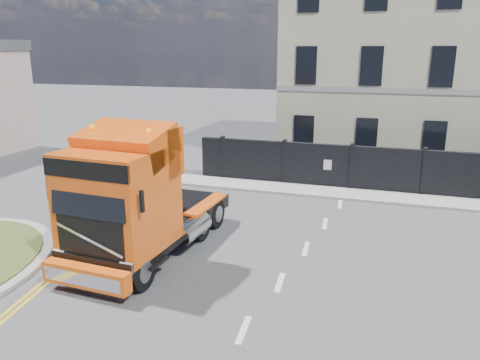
% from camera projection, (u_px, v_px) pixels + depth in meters
% --- Properties ---
extents(ground, '(120.00, 120.00, 0.00)m').
position_uv_depth(ground, '(185.00, 262.00, 13.79)').
color(ground, '#424244').
rests_on(ground, ground).
extents(hoarding_fence, '(18.80, 0.25, 2.00)m').
position_uv_depth(hoarding_fence, '(412.00, 172.00, 19.90)').
color(hoarding_fence, black).
rests_on(hoarding_fence, ground).
extents(georgian_building, '(12.30, 10.30, 12.80)m').
position_uv_depth(georgian_building, '(405.00, 55.00, 25.66)').
color(georgian_building, '#B7AC91').
rests_on(georgian_building, ground).
extents(pavement_far, '(20.00, 1.60, 0.12)m').
position_uv_depth(pavement_far, '(396.00, 198.00, 19.49)').
color(pavement_far, gray).
rests_on(pavement_far, ground).
extents(truck, '(2.87, 6.77, 3.98)m').
position_uv_depth(truck, '(133.00, 204.00, 13.40)').
color(truck, black).
rests_on(truck, ground).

